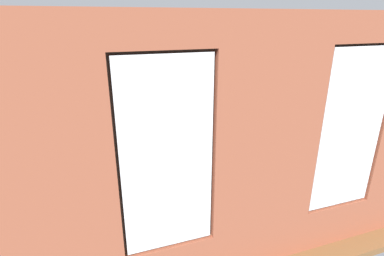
{
  "coord_description": "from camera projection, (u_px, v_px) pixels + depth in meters",
  "views": [
    {
      "loc": [
        1.79,
        5.25,
        2.93
      ],
      "look_at": [
        0.09,
        0.4,
        1.05
      ],
      "focal_mm": 28.0,
      "sensor_mm": 36.0,
      "label": 1
    }
  ],
  "objects": [
    {
      "name": "ground_plane",
      "position": [
        190.0,
        171.0,
        6.24
      ],
      "size": [
        6.72,
        6.07,
        0.1
      ],
      "primitive_type": "cube",
      "color": "brown"
    },
    {
      "name": "brick_wall_with_windows",
      "position": [
        266.0,
        156.0,
        3.36
      ],
      "size": [
        6.12,
        0.3,
        3.01
      ],
      "color": "#9E5138",
      "rests_on": "ground_plane"
    },
    {
      "name": "white_wall_right",
      "position": [
        9.0,
        117.0,
        4.59
      ],
      "size": [
        0.1,
        5.07,
        3.01
      ],
      "primitive_type": "cube",
      "color": "silver",
      "rests_on": "ground_plane"
    },
    {
      "name": "couch_by_window",
      "position": [
        243.0,
        208.0,
        4.38
      ],
      "size": [
        1.96,
        0.87,
        0.8
      ],
      "color": "black",
      "rests_on": "ground_plane"
    },
    {
      "name": "couch_left",
      "position": [
        289.0,
        140.0,
        6.79
      ],
      "size": [
        0.93,
        1.79,
        0.8
      ],
      "rotation": [
        0.0,
        0.0,
        1.61
      ],
      "color": "black",
      "rests_on": "ground_plane"
    },
    {
      "name": "coffee_table",
      "position": [
        178.0,
        158.0,
        5.83
      ],
      "size": [
        1.43,
        0.83,
        0.43
      ],
      "color": "olive",
      "rests_on": "ground_plane"
    },
    {
      "name": "cup_ceramic",
      "position": [
        178.0,
        153.0,
        5.79
      ],
      "size": [
        0.08,
        0.08,
        0.1
      ],
      "primitive_type": "cylinder",
      "color": "#B23D38",
      "rests_on": "coffee_table"
    },
    {
      "name": "candle_jar",
      "position": [
        158.0,
        159.0,
        5.55
      ],
      "size": [
        0.08,
        0.08,
        0.11
      ],
      "primitive_type": "cylinder",
      "color": "#B7333D",
      "rests_on": "coffee_table"
    },
    {
      "name": "table_plant_small",
      "position": [
        168.0,
        149.0,
        5.81
      ],
      "size": [
        0.12,
        0.12,
        0.2
      ],
      "color": "#47423D",
      "rests_on": "coffee_table"
    },
    {
      "name": "remote_black",
      "position": [
        185.0,
        157.0,
        5.73
      ],
      "size": [
        0.15,
        0.16,
        0.02
      ],
      "primitive_type": "cube",
      "rotation": [
        0.0,
        0.0,
        0.73
      ],
      "color": "black",
      "rests_on": "coffee_table"
    },
    {
      "name": "media_console",
      "position": [
        46.0,
        173.0,
        5.51
      ],
      "size": [
        1.08,
        0.42,
        0.52
      ],
      "primitive_type": "cube",
      "color": "black",
      "rests_on": "ground_plane"
    },
    {
      "name": "tv_flatscreen",
      "position": [
        41.0,
        142.0,
        5.3
      ],
      "size": [
        0.98,
        0.2,
        0.7
      ],
      "color": "black",
      "rests_on": "media_console"
    },
    {
      "name": "papasan_chair",
      "position": [
        159.0,
        122.0,
        7.62
      ],
      "size": [
        1.13,
        1.13,
        0.7
      ],
      "color": "olive",
      "rests_on": "ground_plane"
    },
    {
      "name": "potted_plant_corner_near_left",
      "position": [
        249.0,
        102.0,
        8.56
      ],
      "size": [
        0.82,
        0.82,
        1.04
      ],
      "color": "gray",
      "rests_on": "ground_plane"
    },
    {
      "name": "potted_plant_corner_far_left",
      "position": [
        378.0,
        158.0,
        4.88
      ],
      "size": [
        1.15,
        1.24,
        1.45
      ],
      "color": "brown",
      "rests_on": "ground_plane"
    },
    {
      "name": "potted_plant_mid_room_small",
      "position": [
        213.0,
        140.0,
        6.78
      ],
      "size": [
        0.32,
        0.32,
        0.54
      ],
      "color": "gray",
      "rests_on": "ground_plane"
    },
    {
      "name": "potted_plant_between_couches",
      "position": [
        325.0,
        156.0,
        4.66
      ],
      "size": [
        1.07,
        0.92,
        1.38
      ],
      "color": "gray",
      "rests_on": "ground_plane"
    },
    {
      "name": "potted_plant_foreground_right",
      "position": [
        64.0,
        110.0,
        6.91
      ],
      "size": [
        1.04,
        1.13,
        1.59
      ],
      "color": "#9E5638",
      "rests_on": "ground_plane"
    },
    {
      "name": "potted_plant_beside_window_right",
      "position": [
        121.0,
        210.0,
        3.6
      ],
      "size": [
        0.89,
        0.9,
        1.3
      ],
      "color": "beige",
      "rests_on": "ground_plane"
    }
  ]
}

